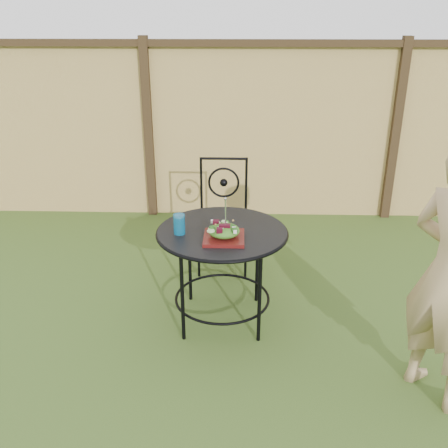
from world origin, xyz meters
The scene contains 8 objects.
ground centered at (0.00, 0.00, 0.00)m, with size 60.00×60.00×0.00m, color #2B4716.
fence centered at (0.00, 2.19, 0.95)m, with size 8.00×0.12×1.90m.
patio_table centered at (-0.44, 0.08, 0.59)m, with size 0.92×0.92×0.72m.
patio_chair centered at (-0.47, 0.98, 0.50)m, with size 0.46×0.46×0.95m.
salad_plate centered at (-0.42, -0.07, 0.74)m, with size 0.27×0.27×0.02m, color #3C080F.
salad centered at (-0.42, -0.07, 0.79)m, with size 0.21×0.21×0.08m, color #235614.
fork centered at (-0.41, -0.07, 0.92)m, with size 0.01×0.01×0.18m, color silver.
drinking_glass centered at (-0.73, 0.02, 0.79)m, with size 0.08×0.08×0.14m, color #0B5981.
Camera 1 is at (-0.33, -3.08, 2.13)m, focal length 40.00 mm.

